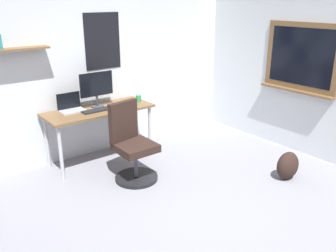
{
  "coord_description": "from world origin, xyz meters",
  "views": [
    {
      "loc": [
        -2.06,
        -2.05,
        2.1
      ],
      "look_at": [
        0.1,
        0.73,
        0.85
      ],
      "focal_mm": 38.72,
      "sensor_mm": 36.0,
      "label": 1
    }
  ],
  "objects_px": {
    "coffee_mug": "(138,98)",
    "monitor_primary": "(96,87)",
    "office_chair": "(132,147)",
    "backpack": "(288,166)",
    "keyboard": "(96,110)",
    "desk": "(99,115)",
    "computer_mouse": "(115,106)",
    "laptop": "(71,107)"
  },
  "relations": [
    {
      "from": "computer_mouse",
      "to": "backpack",
      "type": "xyz_separation_m",
      "value": [
        1.32,
        -1.81,
        -0.57
      ]
    },
    {
      "from": "office_chair",
      "to": "coffee_mug",
      "type": "bearing_deg",
      "value": 50.81
    },
    {
      "from": "desk",
      "to": "backpack",
      "type": "relative_size",
      "value": 4.08
    },
    {
      "from": "computer_mouse",
      "to": "backpack",
      "type": "relative_size",
      "value": 0.3
    },
    {
      "from": "desk",
      "to": "coffee_mug",
      "type": "xyz_separation_m",
      "value": [
        0.61,
        -0.02,
        0.12
      ]
    },
    {
      "from": "office_chair",
      "to": "computer_mouse",
      "type": "bearing_deg",
      "value": 75.96
    },
    {
      "from": "computer_mouse",
      "to": "backpack",
      "type": "bearing_deg",
      "value": -53.91
    },
    {
      "from": "laptop",
      "to": "desk",
      "type": "bearing_deg",
      "value": -23.72
    },
    {
      "from": "office_chair",
      "to": "laptop",
      "type": "bearing_deg",
      "value": 113.61
    },
    {
      "from": "desk",
      "to": "monitor_primary",
      "type": "xyz_separation_m",
      "value": [
        0.04,
        0.09,
        0.35
      ]
    },
    {
      "from": "office_chair",
      "to": "computer_mouse",
      "type": "relative_size",
      "value": 9.13
    },
    {
      "from": "laptop",
      "to": "office_chair",
      "type": "bearing_deg",
      "value": -66.39
    },
    {
      "from": "coffee_mug",
      "to": "keyboard",
      "type": "bearing_deg",
      "value": -175.79
    },
    {
      "from": "desk",
      "to": "monitor_primary",
      "type": "relative_size",
      "value": 3.05
    },
    {
      "from": "office_chair",
      "to": "keyboard",
      "type": "relative_size",
      "value": 2.57
    },
    {
      "from": "coffee_mug",
      "to": "monitor_primary",
      "type": "bearing_deg",
      "value": 168.8
    },
    {
      "from": "office_chair",
      "to": "keyboard",
      "type": "distance_m",
      "value": 0.72
    },
    {
      "from": "desk",
      "to": "backpack",
      "type": "distance_m",
      "value": 2.47
    },
    {
      "from": "monitor_primary",
      "to": "backpack",
      "type": "height_order",
      "value": "monitor_primary"
    },
    {
      "from": "laptop",
      "to": "backpack",
      "type": "distance_m",
      "value": 2.81
    },
    {
      "from": "laptop",
      "to": "coffee_mug",
      "type": "bearing_deg",
      "value": -9.89
    },
    {
      "from": "office_chair",
      "to": "keyboard",
      "type": "height_order",
      "value": "office_chair"
    },
    {
      "from": "laptop",
      "to": "keyboard",
      "type": "xyz_separation_m",
      "value": [
        0.25,
        -0.21,
        -0.04
      ]
    },
    {
      "from": "laptop",
      "to": "backpack",
      "type": "height_order",
      "value": "laptop"
    },
    {
      "from": "desk",
      "to": "keyboard",
      "type": "bearing_deg",
      "value": -134.65
    },
    {
      "from": "laptop",
      "to": "keyboard",
      "type": "relative_size",
      "value": 0.84
    },
    {
      "from": "laptop",
      "to": "coffee_mug",
      "type": "distance_m",
      "value": 0.94
    },
    {
      "from": "desk",
      "to": "computer_mouse",
      "type": "height_order",
      "value": "computer_mouse"
    },
    {
      "from": "keyboard",
      "to": "backpack",
      "type": "relative_size",
      "value": 1.07
    },
    {
      "from": "keyboard",
      "to": "backpack",
      "type": "distance_m",
      "value": 2.48
    },
    {
      "from": "office_chair",
      "to": "backpack",
      "type": "relative_size",
      "value": 2.74
    },
    {
      "from": "monitor_primary",
      "to": "desk",
      "type": "bearing_deg",
      "value": -111.1
    },
    {
      "from": "coffee_mug",
      "to": "office_chair",
      "type": "bearing_deg",
      "value": -129.19
    },
    {
      "from": "office_chair",
      "to": "computer_mouse",
      "type": "height_order",
      "value": "office_chair"
    },
    {
      "from": "desk",
      "to": "computer_mouse",
      "type": "relative_size",
      "value": 13.61
    },
    {
      "from": "laptop",
      "to": "backpack",
      "type": "xyz_separation_m",
      "value": [
        1.85,
        -2.02,
        -0.61
      ]
    },
    {
      "from": "desk",
      "to": "backpack",
      "type": "bearing_deg",
      "value": -50.91
    },
    {
      "from": "monitor_primary",
      "to": "backpack",
      "type": "distance_m",
      "value": 2.61
    },
    {
      "from": "monitor_primary",
      "to": "computer_mouse",
      "type": "bearing_deg",
      "value": -43.23
    },
    {
      "from": "desk",
      "to": "computer_mouse",
      "type": "bearing_deg",
      "value": -18.91
    },
    {
      "from": "desk",
      "to": "office_chair",
      "type": "bearing_deg",
      "value": -85.88
    },
    {
      "from": "laptop",
      "to": "keyboard",
      "type": "height_order",
      "value": "laptop"
    }
  ]
}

